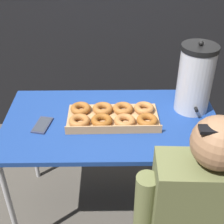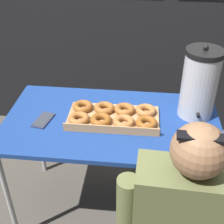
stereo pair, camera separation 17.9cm
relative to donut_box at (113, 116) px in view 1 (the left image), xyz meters
name	(u,v)px [view 1 (the left image)]	position (x,y,z in m)	size (l,w,h in m)	color
ground_plane	(112,206)	(-0.01, -0.01, -0.79)	(12.00, 12.00, 0.00)	#4C473F
folding_table	(112,128)	(-0.01, -0.01, -0.08)	(1.26, 0.70, 0.77)	navy
donut_box	(113,116)	(0.00, 0.00, 0.00)	(0.55, 0.29, 0.05)	tan
coffee_urn	(195,79)	(0.48, 0.11, 0.18)	(0.21, 0.24, 0.44)	#B7B7BC
cell_phone	(42,125)	(-0.41, -0.06, -0.02)	(0.11, 0.17, 0.01)	#2D334C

